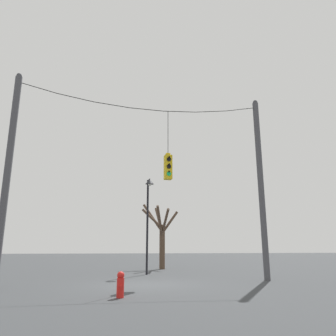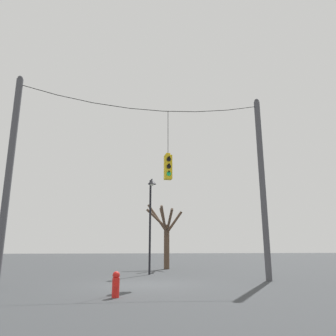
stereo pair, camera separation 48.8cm
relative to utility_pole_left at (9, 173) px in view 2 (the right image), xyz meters
name	(u,v)px [view 2 (the right image)]	position (x,y,z in m)	size (l,w,h in m)	color
ground_plane	(145,285)	(5.77, -0.47, -4.50)	(200.00, 200.00, 0.00)	#383A3D
utility_pole_left	(9,173)	(0.00, 0.00, 0.00)	(0.29, 0.29, 9.03)	#4C4C51
utility_pole_right	(262,184)	(11.55, 0.00, 0.00)	(0.29, 0.29, 9.03)	#4C4C51
span_wire	(147,105)	(5.77, 0.00, 3.63)	(11.55, 0.03, 0.74)	black
traffic_light_over_intersection	(168,167)	(6.83, 0.00, 0.63)	(0.34, 0.58, 3.38)	yellow
street_lamp	(151,203)	(6.75, 4.53, -0.45)	(0.49, 0.85, 5.47)	black
bare_tree	(165,234)	(8.63, 9.69, -2.03)	(2.68, 3.38, 4.77)	brown
fire_hydrant	(116,284)	(4.40, -3.97, -4.12)	(0.22, 0.30, 0.75)	red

